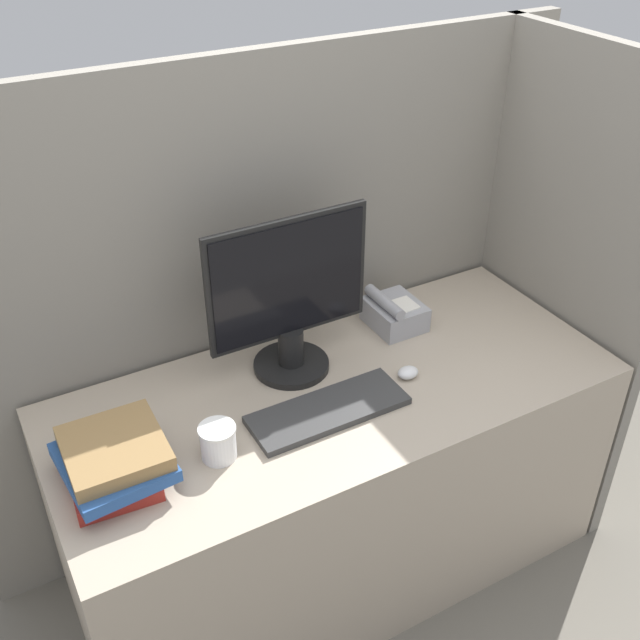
# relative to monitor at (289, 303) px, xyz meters

# --- Properties ---
(ground_plane) EXTENTS (12.00, 12.00, 0.00)m
(ground_plane) POSITION_rel_monitor_xyz_m (0.07, -0.50, -0.96)
(ground_plane) COLOR #666056
(cubicle_panel_rear) EXTENTS (2.03, 0.04, 1.60)m
(cubicle_panel_rear) POSITION_rel_monitor_xyz_m (0.07, 0.24, -0.16)
(cubicle_panel_rear) COLOR gray
(cubicle_panel_rear) RESTS_ON ground_plane
(cubicle_panel_right) EXTENTS (0.04, 0.76, 1.60)m
(cubicle_panel_right) POSITION_rel_monitor_xyz_m (0.92, -0.12, -0.16)
(cubicle_panel_right) COLOR gray
(cubicle_panel_right) RESTS_ON ground_plane
(desk) EXTENTS (1.63, 0.70, 0.73)m
(desk) POSITION_rel_monitor_xyz_m (0.07, -0.15, -0.59)
(desk) COLOR tan
(desk) RESTS_ON ground_plane
(monitor) EXTENTS (0.48, 0.22, 0.48)m
(monitor) POSITION_rel_monitor_xyz_m (0.00, 0.00, 0.00)
(monitor) COLOR black
(monitor) RESTS_ON desk
(keyboard) EXTENTS (0.44, 0.16, 0.02)m
(keyboard) POSITION_rel_monitor_xyz_m (-0.01, -0.23, -0.22)
(keyboard) COLOR #333333
(keyboard) RESTS_ON desk
(mouse) EXTENTS (0.06, 0.05, 0.03)m
(mouse) POSITION_rel_monitor_xyz_m (0.27, -0.21, -0.21)
(mouse) COLOR silver
(mouse) RESTS_ON desk
(coffee_cup) EXTENTS (0.10, 0.10, 0.10)m
(coffee_cup) POSITION_rel_monitor_xyz_m (-0.33, -0.25, -0.18)
(coffee_cup) COLOR white
(coffee_cup) RESTS_ON desk
(book_stack) EXTENTS (0.26, 0.29, 0.12)m
(book_stack) POSITION_rel_monitor_xyz_m (-0.58, -0.20, -0.16)
(book_stack) COLOR maroon
(book_stack) RESTS_ON desk
(desk_telephone) EXTENTS (0.15, 0.18, 0.12)m
(desk_telephone) POSITION_rel_monitor_xyz_m (0.39, 0.04, -0.18)
(desk_telephone) COLOR #99999E
(desk_telephone) RESTS_ON desk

